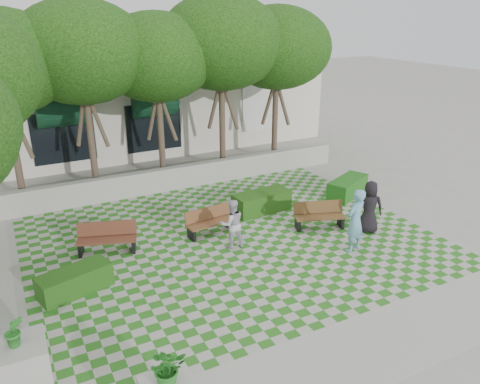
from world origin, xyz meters
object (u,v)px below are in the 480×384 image
hedge_east (348,187)px  hedge_midright (262,202)px  bench_east (319,216)px  person_white (232,224)px  person_dark (369,207)px  planter_back (21,364)px  bench_west (107,238)px  person_blue (355,221)px  bench_mid (210,222)px  hedge_west (75,281)px

hedge_east → hedge_midright: (-3.70, 0.22, 0.02)m
bench_east → hedge_midright: 2.25m
person_white → bench_east: bearing=-174.2°
person_white → person_dark: bearing=173.9°
person_white → planter_back: bearing=36.1°
person_dark → person_white: 4.49m
hedge_midright → bench_west: bearing=-175.3°
bench_east → person_blue: (-0.04, -1.75, 0.56)m
planter_back → person_blue: person_blue is taller
bench_mid → bench_west: size_ratio=0.92×
bench_east → bench_west: (-6.56, 1.55, 0.02)m
bench_east → person_white: person_white is taller
hedge_west → planter_back: planter_back is taller
planter_back → person_white: size_ratio=1.06×
planter_back → hedge_east: bearing=22.4°
bench_east → bench_mid: bench_east is taller
bench_mid → person_dark: 5.11m
bench_mid → bench_west: (-3.20, 0.30, 0.03)m
bench_east → planter_back: planter_back is taller
hedge_west → person_white: person_white is taller
hedge_midright → person_white: (-2.11, -1.88, 0.41)m
bench_west → person_dark: 8.18m
bench_mid → person_white: (0.22, -1.13, 0.36)m
bench_west → person_blue: bearing=-8.0°
bench_west → hedge_east: bearing=20.3°
hedge_east → person_white: 6.06m
person_blue → person_white: size_ratio=1.27×
planter_back → person_dark: person_dark is taller
hedge_midright → person_blue: person_blue is taller
person_white → bench_mid: bearing=-71.2°
bench_east → person_white: size_ratio=1.13×
hedge_east → planter_back: planter_back is taller
bench_west → person_dark: size_ratio=1.05×
bench_east → planter_back: (-9.19, -3.11, 0.13)m
bench_east → person_white: 3.16m
hedge_west → person_blue: bearing=-11.2°
person_dark → person_white: size_ratio=1.12×
bench_west → person_dark: bearing=0.8°
bench_east → hedge_east: (2.67, 1.79, -0.07)m
person_blue → hedge_east: bearing=-145.7°
hedge_west → bench_east: bearing=1.6°
hedge_midright → person_dark: 3.76m
bench_east → bench_west: bench_west is taller
hedge_east → hedge_midright: size_ratio=0.95×
hedge_east → planter_back: (-11.86, -4.90, 0.20)m
bench_east → hedge_east: 3.22m
bench_west → bench_mid: bearing=13.6°
bench_west → planter_back: (-2.63, -4.66, 0.11)m
person_blue → person_dark: 1.47m
bench_mid → hedge_midright: bearing=11.2°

